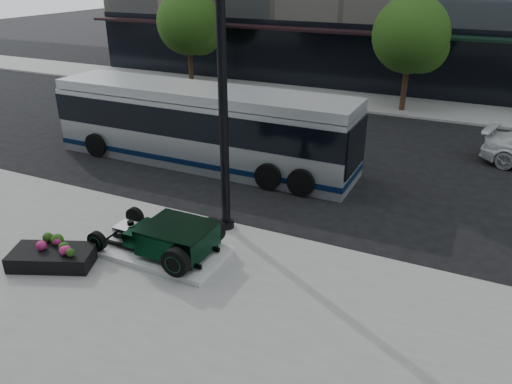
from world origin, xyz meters
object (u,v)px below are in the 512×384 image
at_px(flower_planter, 52,256).
at_px(transit_bus, 202,125).
at_px(hot_rod, 171,237).
at_px(lamppost, 223,99).

height_order(flower_planter, transit_bus, transit_bus).
relative_size(hot_rod, flower_planter, 1.41).
height_order(hot_rod, flower_planter, hot_rod).
bearing_deg(lamppost, transit_bus, 127.70).
distance_m(hot_rod, flower_planter, 3.02).
relative_size(flower_planter, transit_bus, 0.19).
distance_m(hot_rod, lamppost, 3.84).
bearing_deg(hot_rod, transit_bus, 114.52).
bearing_deg(hot_rod, lamppost, 76.06).
distance_m(flower_planter, transit_bus, 8.26).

